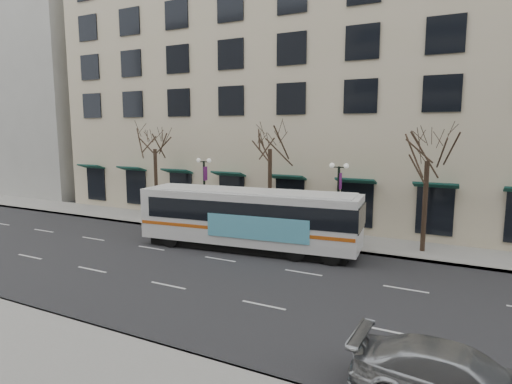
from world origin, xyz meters
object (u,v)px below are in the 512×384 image
Objects in this scene: lamp_post_right at (338,199)px; city_bus at (250,217)px; tree_far_left at (154,137)px; tree_far_mid at (270,135)px; tree_far_right at (428,144)px; silver_car at (458,380)px; lamp_post_left at (204,189)px.

lamp_post_right reaches higher than city_bus.
tree_far_mid reaches higher than tree_far_left.
tree_far_right is 1.46× the size of silver_car.
tree_far_mid is at bearing 0.00° from tree_far_left.
tree_far_right is 6.11m from lamp_post_right.
tree_far_right is 1.55× the size of lamp_post_left.
tree_far_right is at bearing 2.29° from lamp_post_left.
tree_far_right is 1.55× the size of lamp_post_right.
silver_car is at bearing -48.23° from city_bus.
tree_far_right reaches higher than city_bus.
city_bus is (0.53, -3.95, -4.91)m from tree_far_mid.
tree_far_mid reaches higher than lamp_post_right.
tree_far_mid is (10.00, 0.00, 0.21)m from tree_far_left.
tree_far_left reaches higher than lamp_post_left.
tree_far_mid is 6.33m from city_bus.
city_bus is at bearing -82.37° from tree_far_mid.
lamp_post_right reaches higher than silver_car.
lamp_post_left is at bearing 52.56° from silver_car.
tree_far_right is (20.00, 0.00, -0.28)m from tree_far_left.
tree_far_right reaches higher than lamp_post_right.
tree_far_mid reaches higher than lamp_post_left.
tree_far_left is 1.03× the size of tree_far_right.
tree_far_left is at bearing 173.17° from lamp_post_left.
lamp_post_right is at bearing 0.00° from lamp_post_left.
city_bus is 2.48× the size of silver_car.
lamp_post_left is (-4.99, -0.60, -3.96)m from tree_far_mid.
lamp_post_left is 22.54m from silver_car.
silver_car is (12.43, -14.75, -6.10)m from tree_far_mid.
lamp_post_right is at bearing -173.15° from tree_far_right.
tree_far_right is at bearing 6.85° from lamp_post_right.
lamp_post_left is at bearing -173.15° from tree_far_mid.
tree_far_left reaches higher than lamp_post_right.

